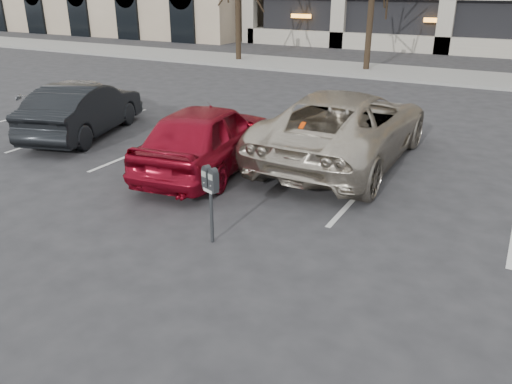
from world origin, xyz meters
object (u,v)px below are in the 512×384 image
Objects in this scene: car_silver at (81,101)px; car_red at (208,137)px; car_dark at (83,109)px; parking_meter at (210,186)px; suv_silver at (345,126)px.

car_red is at bearing 141.06° from car_silver.
car_silver is (-5.67, 1.72, -0.13)m from car_red.
car_silver is at bearing -25.62° from car_red.
parking_meter is at bearing 133.96° from car_dark.
suv_silver is at bearing -148.55° from car_red.
car_silver is at bearing -58.44° from car_dark.
car_silver is (-7.62, 4.54, -0.34)m from parking_meter.
suv_silver reaches higher than car_silver.
car_dark reaches higher than parking_meter.
car_red is at bearing 40.05° from suv_silver.
suv_silver is 1.37× the size of car_dark.
car_red is 1.04× the size of car_silver.
car_dark is (-6.42, 3.49, -0.25)m from parking_meter.
car_dark is at bearing -17.34° from car_red.
parking_meter is 0.21× the size of suv_silver.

